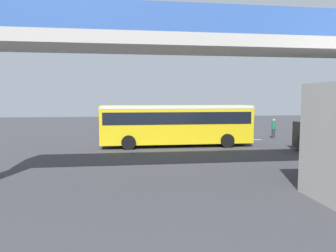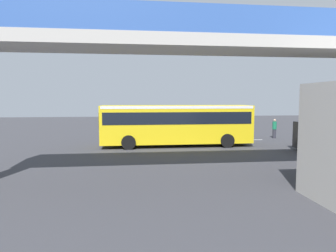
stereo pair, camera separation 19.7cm
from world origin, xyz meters
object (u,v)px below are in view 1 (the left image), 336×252
at_px(city_bus, 176,122).
at_px(bicycle_green, 329,151).
at_px(pedestrian, 274,129).
at_px(parked_van, 332,134).
at_px(traffic_sign, 221,117).

bearing_deg(city_bus, bicycle_green, 148.01).
height_order(city_bus, bicycle_green, city_bus).
xyz_separation_m(city_bus, pedestrian, (-9.75, -3.42, -1.00)).
height_order(parked_van, traffic_sign, traffic_sign).
distance_m(parked_van, pedestrian, 7.11).
height_order(parked_van, bicycle_green, parked_van).
relative_size(parked_van, traffic_sign, 1.71).
height_order(city_bus, traffic_sign, city_bus).
distance_m(bicycle_green, traffic_sign, 11.27).
bearing_deg(bicycle_green, city_bus, -31.99).
height_order(parked_van, pedestrian, parked_van).
bearing_deg(parked_van, pedestrian, -84.21).
distance_m(pedestrian, traffic_sign, 4.95).
bearing_deg(traffic_sign, city_bus, 43.88).
bearing_deg(parked_van, traffic_sign, -58.26).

